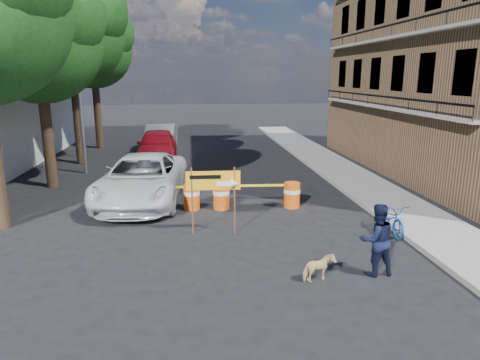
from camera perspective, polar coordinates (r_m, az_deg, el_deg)
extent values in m
plane|color=black|center=(12.15, -1.52, -8.29)|extent=(120.00, 120.00, 0.00)
cube|color=gray|center=(19.19, 15.53, -0.27)|extent=(2.40, 40.00, 0.15)
cube|color=#856343|center=(23.25, 28.48, 15.72)|extent=(8.00, 16.00, 12.00)
cylinder|color=#332316|center=(19.25, -24.34, 6.04)|extent=(0.44, 0.44, 4.76)
sphere|color=#194012|center=(19.17, -25.43, 16.65)|extent=(5.00, 5.00, 5.00)
sphere|color=#194012|center=(18.53, -23.50, 19.63)|extent=(3.75, 3.75, 3.75)
sphere|color=#194012|center=(19.97, -26.75, 14.38)|extent=(3.50, 3.50, 3.50)
cylinder|color=#332316|center=(24.01, -20.88, 8.33)|extent=(0.44, 0.44, 5.32)
sphere|color=#194012|center=(24.03, -21.73, 17.82)|extent=(5.40, 5.40, 5.40)
sphere|color=#194012|center=(23.39, -19.92, 20.45)|extent=(4.05, 4.05, 4.05)
sphere|color=#194012|center=(24.83, -23.04, 15.78)|extent=(3.78, 3.78, 3.78)
cylinder|color=#332316|center=(28.89, -18.49, 8.90)|extent=(0.44, 0.44, 4.93)
sphere|color=#194012|center=(28.86, -19.07, 16.22)|extent=(4.80, 4.80, 4.80)
sphere|color=#194012|center=(28.29, -17.67, 18.17)|extent=(3.60, 3.60, 3.60)
sphere|color=#194012|center=(29.56, -20.12, 14.69)|extent=(3.36, 3.36, 3.36)
cylinder|color=gray|center=(21.32, -20.68, 11.39)|extent=(0.16, 0.16, 8.00)
cylinder|color=#CD3F0C|center=(15.06, -14.56, -2.53)|extent=(0.56, 0.56, 0.90)
cylinder|color=white|center=(15.02, -14.59, -1.98)|extent=(0.58, 0.58, 0.14)
cylinder|color=#CD3F0C|center=(14.98, -6.48, -2.26)|extent=(0.56, 0.56, 0.90)
cylinder|color=white|center=(14.94, -6.49, -1.71)|extent=(0.58, 0.58, 0.14)
cylinder|color=#CD3F0C|center=(14.98, -2.51, -2.18)|extent=(0.56, 0.56, 0.90)
cylinder|color=white|center=(14.94, -2.51, -1.63)|extent=(0.58, 0.58, 0.14)
cylinder|color=#CD3F0C|center=(15.23, 6.94, -2.00)|extent=(0.56, 0.56, 0.90)
cylinder|color=white|center=(15.19, 6.95, -1.46)|extent=(0.58, 0.58, 0.14)
cylinder|color=#592D19|center=(12.48, -6.39, -2.87)|extent=(0.05, 0.05, 2.02)
cylinder|color=#592D19|center=(12.49, -0.73, -2.77)|extent=(0.05, 0.05, 2.02)
cube|color=orange|center=(12.31, -3.60, -0.07)|extent=(1.57, 0.09, 0.56)
cube|color=white|center=(12.32, -2.14, -0.52)|extent=(0.45, 0.03, 0.13)
cone|color=white|center=(12.34, -0.73, -0.50)|extent=(0.26, 0.30, 0.29)
cube|color=black|center=(12.26, -4.66, 0.39)|extent=(0.90, 0.04, 0.11)
imported|color=black|center=(10.47, 17.75, -7.59)|extent=(0.89, 0.72, 1.73)
imported|color=#164AB2|center=(13.31, 19.45, -2.98)|extent=(0.63, 0.95, 1.82)
imported|color=#DFC680|center=(10.04, 10.46, -11.50)|extent=(0.82, 0.58, 0.63)
imported|color=silver|center=(16.18, -12.91, 0.14)|extent=(3.38, 6.34, 1.70)
imported|color=#A90E1D|center=(23.87, -10.98, 4.59)|extent=(2.06, 5.06, 1.72)
imported|color=#9D9FA4|center=(26.93, -10.51, 5.56)|extent=(2.00, 5.09, 1.65)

